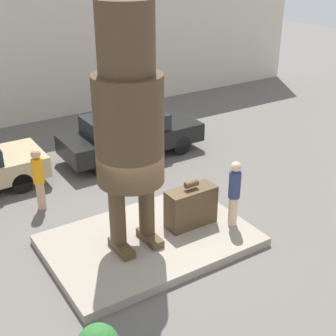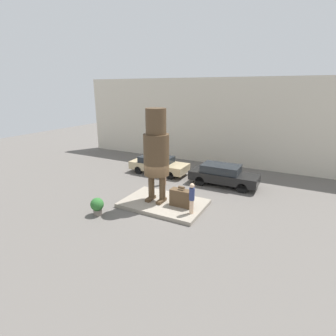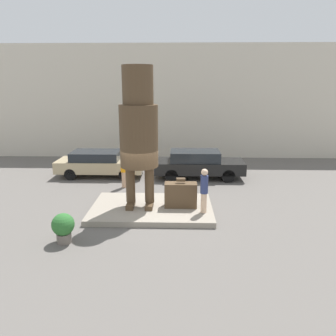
{
  "view_description": "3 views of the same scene",
  "coord_description": "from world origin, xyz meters",
  "px_view_note": "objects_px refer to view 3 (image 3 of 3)",
  "views": [
    {
      "loc": [
        -4.68,
        -8.1,
        6.5
      ],
      "look_at": [
        0.49,
        -0.04,
        1.93
      ],
      "focal_mm": 50.0,
      "sensor_mm": 36.0,
      "label": 1
    },
    {
      "loc": [
        6.82,
        -12.47,
        6.68
      ],
      "look_at": [
        0.37,
        -0.18,
        2.41
      ],
      "focal_mm": 28.0,
      "sensor_mm": 36.0,
      "label": 2
    },
    {
      "loc": [
        1.0,
        -12.28,
        4.96
      ],
      "look_at": [
        0.65,
        -0.05,
        1.8
      ],
      "focal_mm": 35.0,
      "sensor_mm": 36.0,
      "label": 3
    }
  ],
  "objects_px": {
    "parked_car_black": "(198,164)",
    "planter_pot": "(63,227)",
    "worker_hivis": "(124,168)",
    "parked_car_tan": "(99,163)",
    "tourist": "(204,189)",
    "statue_figure": "(139,127)",
    "giant_suitcase": "(181,195)"
  },
  "relations": [
    {
      "from": "giant_suitcase",
      "to": "planter_pot",
      "type": "xyz_separation_m",
      "value": [
        -3.76,
        -2.72,
        -0.16
      ]
    },
    {
      "from": "worker_hivis",
      "to": "statue_figure",
      "type": "bearing_deg",
      "value": -69.61
    },
    {
      "from": "parked_car_black",
      "to": "worker_hivis",
      "type": "bearing_deg",
      "value": -154.13
    },
    {
      "from": "giant_suitcase",
      "to": "planter_pot",
      "type": "distance_m",
      "value": 4.65
    },
    {
      "from": "parked_car_black",
      "to": "tourist",
      "type": "bearing_deg",
      "value": -91.03
    },
    {
      "from": "statue_figure",
      "to": "giant_suitcase",
      "type": "distance_m",
      "value": 3.11
    },
    {
      "from": "statue_figure",
      "to": "planter_pot",
      "type": "distance_m",
      "value": 4.49
    },
    {
      "from": "tourist",
      "to": "worker_hivis",
      "type": "bearing_deg",
      "value": 134.6
    },
    {
      "from": "statue_figure",
      "to": "planter_pot",
      "type": "bearing_deg",
      "value": -128.08
    },
    {
      "from": "tourist",
      "to": "worker_hivis",
      "type": "relative_size",
      "value": 0.97
    },
    {
      "from": "giant_suitcase",
      "to": "parked_car_tan",
      "type": "height_order",
      "value": "giant_suitcase"
    },
    {
      "from": "parked_car_tan",
      "to": "worker_hivis",
      "type": "height_order",
      "value": "worker_hivis"
    },
    {
      "from": "parked_car_black",
      "to": "worker_hivis",
      "type": "distance_m",
      "value": 4.14
    },
    {
      "from": "tourist",
      "to": "parked_car_tan",
      "type": "relative_size",
      "value": 0.37
    },
    {
      "from": "parked_car_black",
      "to": "worker_hivis",
      "type": "relative_size",
      "value": 2.7
    },
    {
      "from": "giant_suitcase",
      "to": "parked_car_tan",
      "type": "bearing_deg",
      "value": 130.71
    },
    {
      "from": "statue_figure",
      "to": "tourist",
      "type": "xyz_separation_m",
      "value": [
        2.48,
        -0.59,
        -2.23
      ]
    },
    {
      "from": "parked_car_tan",
      "to": "worker_hivis",
      "type": "bearing_deg",
      "value": -50.65
    },
    {
      "from": "giant_suitcase",
      "to": "worker_hivis",
      "type": "xyz_separation_m",
      "value": [
        -2.75,
        3.1,
        0.25
      ]
    },
    {
      "from": "parked_car_tan",
      "to": "planter_pot",
      "type": "relative_size",
      "value": 4.74
    },
    {
      "from": "statue_figure",
      "to": "planter_pot",
      "type": "relative_size",
      "value": 5.48
    },
    {
      "from": "giant_suitcase",
      "to": "parked_car_black",
      "type": "distance_m",
      "value": 5.0
    },
    {
      "from": "worker_hivis",
      "to": "tourist",
      "type": "bearing_deg",
      "value": -45.4
    },
    {
      "from": "statue_figure",
      "to": "parked_car_black",
      "type": "distance_m",
      "value": 6.09
    },
    {
      "from": "statue_figure",
      "to": "parked_car_tan",
      "type": "distance_m",
      "value": 6.41
    },
    {
      "from": "giant_suitcase",
      "to": "tourist",
      "type": "relative_size",
      "value": 0.74
    },
    {
      "from": "parked_car_black",
      "to": "planter_pot",
      "type": "bearing_deg",
      "value": -121.79
    },
    {
      "from": "planter_pot",
      "to": "statue_figure",
      "type": "bearing_deg",
      "value": 51.92
    },
    {
      "from": "worker_hivis",
      "to": "parked_car_tan",
      "type": "bearing_deg",
      "value": 129.35
    },
    {
      "from": "tourist",
      "to": "planter_pot",
      "type": "bearing_deg",
      "value": -155.03
    },
    {
      "from": "worker_hivis",
      "to": "parked_car_black",
      "type": "bearing_deg",
      "value": 25.87
    },
    {
      "from": "worker_hivis",
      "to": "giant_suitcase",
      "type": "bearing_deg",
      "value": -48.43
    }
  ]
}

